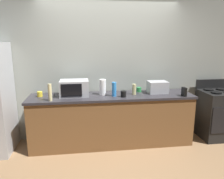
% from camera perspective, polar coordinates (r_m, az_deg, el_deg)
% --- Properties ---
extents(ground_plane, '(8.00, 8.00, 0.00)m').
position_cam_1_polar(ground_plane, '(3.73, 0.86, -16.55)').
color(ground_plane, '#93704C').
extents(back_wall, '(6.40, 0.10, 2.70)m').
position_cam_1_polar(back_wall, '(4.08, -0.78, 6.08)').
color(back_wall, '#9EA399').
rests_on(back_wall, ground_plane).
extents(counter_run, '(2.84, 0.64, 0.90)m').
position_cam_1_polar(counter_run, '(3.90, 0.00, -7.88)').
color(counter_run, brown).
rests_on(counter_run, ground_plane).
extents(stove_range, '(0.60, 0.61, 1.08)m').
position_cam_1_polar(stove_range, '(4.60, 25.67, -5.80)').
color(stove_range, black).
rests_on(stove_range, ground_plane).
extents(microwave, '(0.48, 0.35, 0.27)m').
position_cam_1_polar(microwave, '(3.75, -9.86, 0.39)').
color(microwave, '#B7BABF').
rests_on(microwave, counter_run).
extents(toaster_oven, '(0.34, 0.26, 0.21)m').
position_cam_1_polar(toaster_oven, '(3.99, 11.84, 0.62)').
color(toaster_oven, '#B7BABF').
rests_on(toaster_oven, counter_run).
extents(paper_towel_roll, '(0.12, 0.12, 0.27)m').
position_cam_1_polar(paper_towel_roll, '(3.76, -2.49, 0.62)').
color(paper_towel_roll, white).
rests_on(paper_towel_roll, counter_run).
extents(cordless_phone, '(0.06, 0.11, 0.15)m').
position_cam_1_polar(cordless_phone, '(3.88, 18.39, -0.57)').
color(cordless_phone, black).
rests_on(cordless_phone, counter_run).
extents(bottle_spray_cleaner, '(0.08, 0.08, 0.24)m').
position_cam_1_polar(bottle_spray_cleaner, '(3.67, 0.56, 0.08)').
color(bottle_spray_cleaner, '#338CE5').
rests_on(bottle_spray_cleaner, counter_run).
extents(bottle_vinegar, '(0.07, 0.07, 0.18)m').
position_cam_1_polar(bottle_vinegar, '(3.81, 5.81, 0.04)').
color(bottle_vinegar, beige).
rests_on(bottle_vinegar, counter_run).
extents(bottle_hand_soap, '(0.06, 0.06, 0.27)m').
position_cam_1_polar(bottle_hand_soap, '(3.52, -15.97, -0.74)').
color(bottle_hand_soap, beige).
rests_on(bottle_hand_soap, counter_run).
extents(mug_black, '(0.10, 0.10, 0.10)m').
position_cam_1_polar(mug_black, '(3.64, 3.02, -1.16)').
color(mug_black, black).
rests_on(mug_black, counter_run).
extents(mug_yellow, '(0.09, 0.09, 0.09)m').
position_cam_1_polar(mug_yellow, '(3.86, -18.41, -1.15)').
color(mug_yellow, yellow).
rests_on(mug_yellow, counter_run).
extents(mug_green, '(0.09, 0.09, 0.09)m').
position_cam_1_polar(mug_green, '(4.02, 7.06, -0.01)').
color(mug_green, '#2D8C47').
rests_on(mug_green, counter_run).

